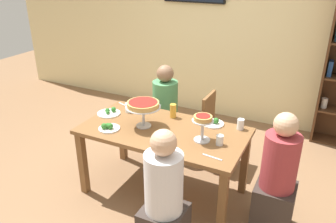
{
  "coord_description": "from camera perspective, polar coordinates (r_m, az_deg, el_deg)",
  "views": [
    {
      "loc": [
        1.34,
        -2.6,
        2.25
      ],
      "look_at": [
        0.0,
        0.1,
        0.89
      ],
      "focal_mm": 36.02,
      "sensor_mm": 36.0,
      "label": 1
    }
  ],
  "objects": [
    {
      "name": "cutlery_fork_far",
      "position": [
        2.91,
        1.21,
        -6.93
      ],
      "size": [
        0.17,
        0.08,
        0.0
      ],
      "primitive_type": "cube",
      "rotation": [
        0.0,
        0.0,
        -0.38
      ],
      "color": "silver",
      "rests_on": "dining_table"
    },
    {
      "name": "salad_plate_spare",
      "position": [
        3.41,
        7.6,
        -1.83
      ],
      "size": [
        0.22,
        0.22,
        0.07
      ],
      "color": "white",
      "rests_on": "dining_table"
    },
    {
      "name": "diner_head_east",
      "position": [
        3.12,
        17.93,
        -11.33
      ],
      "size": [
        0.34,
        0.34,
        1.15
      ],
      "rotation": [
        0.0,
        0.0,
        3.14
      ],
      "color": "#382D28",
      "rests_on": "ground_plane"
    },
    {
      "name": "beer_glass_amber_tall",
      "position": [
        3.51,
        0.87,
        0.11
      ],
      "size": [
        0.07,
        0.07,
        0.15
      ],
      "primitive_type": "cylinder",
      "color": "gold",
      "rests_on": "dining_table"
    },
    {
      "name": "dining_table",
      "position": [
        3.33,
        -0.77,
        -4.46
      ],
      "size": [
        1.61,
        0.85,
        0.74
      ],
      "color": "brown",
      "rests_on": "ground_plane"
    },
    {
      "name": "salad_plate_near_diner",
      "position": [
        3.66,
        -9.91,
        -0.17
      ],
      "size": [
        0.25,
        0.25,
        0.07
      ],
      "color": "white",
      "rests_on": "dining_table"
    },
    {
      "name": "rear_partition",
      "position": [
        5.05,
        10.98,
        14.16
      ],
      "size": [
        8.0,
        0.12,
        2.8
      ],
      "primitive_type": "cube",
      "color": "beige",
      "rests_on": "ground_plane"
    },
    {
      "name": "water_glass_clear_spare",
      "position": [
        3.67,
        -6.74,
        0.65
      ],
      "size": [
        0.07,
        0.07,
        0.1
      ],
      "primitive_type": "cylinder",
      "color": "white",
      "rests_on": "dining_table"
    },
    {
      "name": "salad_plate_far_diner",
      "position": [
        3.33,
        -10.06,
        -2.64
      ],
      "size": [
        0.21,
        0.21,
        0.07
      ],
      "color": "white",
      "rests_on": "dining_table"
    },
    {
      "name": "chair_far_right",
      "position": [
        3.93,
        8.25,
        -2.65
      ],
      "size": [
        0.4,
        0.4,
        0.87
      ],
      "rotation": [
        0.0,
        0.0,
        -1.57
      ],
      "color": "brown",
      "rests_on": "ground_plane"
    },
    {
      "name": "deep_dish_pizza_stand",
      "position": [
        3.27,
        -4.23,
        0.95
      ],
      "size": [
        0.34,
        0.34,
        0.26
      ],
      "color": "silver",
      "rests_on": "dining_table"
    },
    {
      "name": "cutlery_knife_near",
      "position": [
        3.67,
        -4.5,
        -0.07
      ],
      "size": [
        0.18,
        0.05,
        0.0
      ],
      "primitive_type": "cube",
      "rotation": [
        0.0,
        0.0,
        3.35
      ],
      "color": "silver",
      "rests_on": "dining_table"
    },
    {
      "name": "diner_near_right",
      "position": [
        2.74,
        -0.71,
        -15.5
      ],
      "size": [
        0.34,
        0.34,
        1.15
      ],
      "rotation": [
        0.0,
        0.0,
        1.57
      ],
      "color": "#382D28",
      "rests_on": "ground_plane"
    },
    {
      "name": "diner_far_left",
      "position": [
        4.12,
        -0.46,
        -0.96
      ],
      "size": [
        0.34,
        0.34,
        1.15
      ],
      "rotation": [
        0.0,
        0.0,
        -1.57
      ],
      "color": "#382D28",
      "rests_on": "ground_plane"
    },
    {
      "name": "ground_plane",
      "position": [
        3.69,
        -0.71,
        -13.3
      ],
      "size": [
        12.0,
        12.0,
        0.0
      ],
      "primitive_type": "plane",
      "color": "#846042"
    },
    {
      "name": "water_glass_clear_far",
      "position": [
        3.34,
        12.17,
        -2.11
      ],
      "size": [
        0.07,
        0.07,
        0.11
      ],
      "primitive_type": "cylinder",
      "color": "white",
      "rests_on": "dining_table"
    },
    {
      "name": "cutlery_fork_near",
      "position": [
        2.86,
        7.48,
        -7.66
      ],
      "size": [
        0.18,
        0.04,
        0.0
      ],
      "primitive_type": "cube",
      "rotation": [
        0.0,
        0.0,
        -0.13
      ],
      "color": "silver",
      "rests_on": "dining_table"
    },
    {
      "name": "water_glass_clear_near",
      "position": [
        3.04,
        8.76,
        -4.8
      ],
      "size": [
        0.07,
        0.07,
        0.09
      ],
      "primitive_type": "cylinder",
      "color": "white",
      "rests_on": "dining_table"
    },
    {
      "name": "personal_pizza_stand",
      "position": [
        3.02,
        5.89,
        -1.84
      ],
      "size": [
        0.2,
        0.2,
        0.25
      ],
      "color": "silver",
      "rests_on": "dining_table"
    },
    {
      "name": "cutlery_knife_far",
      "position": [
        3.87,
        -7.51,
        1.13
      ],
      "size": [
        0.17,
        0.08,
        0.0
      ],
      "primitive_type": "cube",
      "rotation": [
        0.0,
        0.0,
        2.79
      ],
      "color": "silver",
      "rests_on": "dining_table"
    }
  ]
}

